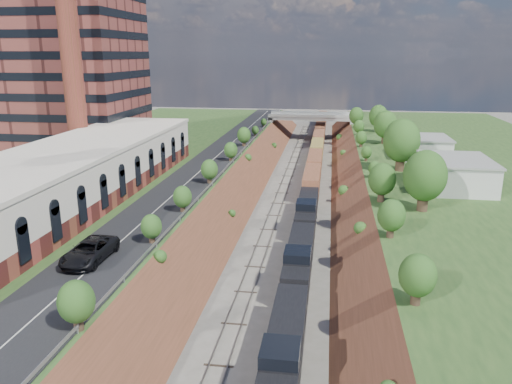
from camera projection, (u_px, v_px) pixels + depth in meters
The scene contains 18 objects.
platform_left at pixel (110, 177), 88.46m from camera, with size 44.00×180.00×5.00m, color #2A4C1F.
platform_right at pixel (503, 192), 79.08m from camera, with size 44.00×180.00×5.00m, color #2A4C1F.
embankment_left at pixel (232, 196), 86.00m from camera, with size 7.07×180.00×7.07m, color brown.
embankment_right at pixel (361, 201), 82.88m from camera, with size 7.07×180.00×7.07m, color brown.
rail_left_track at pixel (280, 198), 84.79m from camera, with size 1.58×180.00×0.18m, color gray.
rail_right_track at pixel (311, 199), 84.05m from camera, with size 1.58×180.00×0.18m, color gray.
road at pixel (205, 167), 85.29m from camera, with size 8.00×180.00×0.10m, color black.
guardrail at pixel (229, 165), 84.38m from camera, with size 0.10×171.00×0.70m.
commercial_building at pixel (71, 174), 65.17m from camera, with size 14.30×62.30×7.00m.
highrise_tower at pixel (69, 3), 93.29m from camera, with size 22.00×22.00×53.90m.
smokestack at pixel (70, 45), 79.03m from camera, with size 3.20×3.20×40.00m, color maroon.
overpass at pixel (311, 122), 142.19m from camera, with size 24.50×8.30×7.40m.
white_building_near at pixel (456, 174), 71.60m from camera, with size 9.00×12.00×4.00m, color silver.
white_building_far at pixel (425, 148), 92.68m from camera, with size 8.00×10.00×3.60m, color silver.
tree_right_large at pixel (425, 176), 60.45m from camera, with size 5.25×5.25×7.61m.
tree_left_crest at pixel (138, 241), 46.12m from camera, with size 2.45×2.45×3.55m.
freight_train at pixel (316, 156), 106.98m from camera, with size 2.73×154.87×4.55m.
suv at pixel (89, 251), 46.26m from camera, with size 3.22×6.97×1.94m, color black.
Camera 1 is at (5.36, -21.13, 23.78)m, focal length 35.00 mm.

